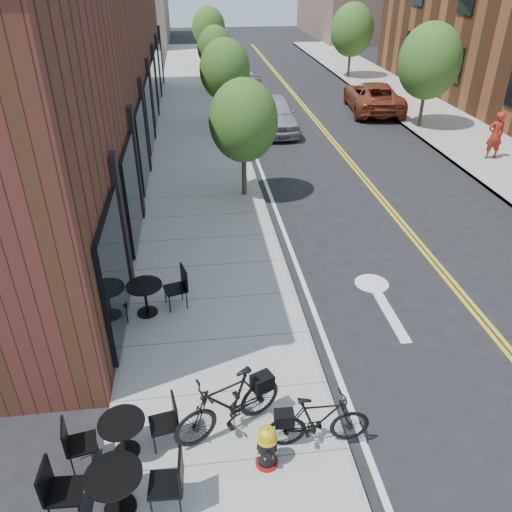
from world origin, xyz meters
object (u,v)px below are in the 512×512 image
bicycle_left (228,404)px  parked_car_a (274,114)px  fire_hydrant (267,447)px  bicycle_right (319,421)px  pedestrian (495,135)px  bistro_set_a (116,487)px  bistro_set_b (123,432)px  parked_car_b (247,90)px  parked_car_far (373,97)px  parked_car_c (234,69)px  bistro_set_c (145,295)px

bicycle_left → parked_car_a: bearing=144.4°
fire_hydrant → bicycle_right: (0.88, 0.29, 0.12)m
bicycle_right → pedestrian: 16.17m
bistro_set_a → bistro_set_b: size_ratio=1.08×
parked_car_b → parked_car_far: bearing=-19.7°
bistro_set_b → parked_car_c: bearing=70.6°
fire_hydrant → parked_car_far: 22.76m
bistro_set_a → bistro_set_c: 4.70m
fire_hydrant → parked_car_a: bearing=98.0°
fire_hydrant → parked_car_far: size_ratio=0.15×
bicycle_left → parked_car_far: size_ratio=0.36×
bistro_set_b → parked_car_b: parked_car_b is taller
fire_hydrant → parked_car_b: parked_car_b is taller
fire_hydrant → bicycle_left: bicycle_left is taller
parked_car_b → pedestrian: bearing=-48.9°
fire_hydrant → pedestrian: 16.96m
bistro_set_a → parked_car_b: parked_car_b is taller
bistro_set_c → bistro_set_b: bearing=-107.8°
bistro_set_a → parked_car_far: (11.00, 21.48, 0.13)m
parked_car_b → bistro_set_c: bearing=-100.9°
bistro_set_a → parked_car_a: (5.20, 18.65, 0.16)m
parked_car_a → parked_car_far: bearing=25.8°
fire_hydrant → bicycle_right: size_ratio=0.49×
parked_car_a → parked_car_far: (5.80, 2.83, -0.03)m
bistro_set_a → parked_car_a: parked_car_a is taller
fire_hydrant → bistro_set_a: bearing=-150.4°
bistro_set_c → parked_car_far: bearing=40.9°
bistro_set_c → bicycle_left: bearing=-81.7°
bicycle_left → bistro_set_a: (-1.68, -1.24, -0.09)m
bistro_set_b → bistro_set_c: size_ratio=0.93×
bicycle_left → parked_car_c: size_ratio=0.42×
bicycle_right → parked_car_far: size_ratio=0.31×
bistro_set_c → fire_hydrant: bearing=-79.6°
parked_car_a → pedestrian: bearing=-33.5°
bistro_set_c → parked_car_a: parked_car_a is taller
bistro_set_b → parked_car_far: size_ratio=0.32×
bistro_set_a → bistro_set_b: bistro_set_a is taller
bicycle_left → parked_car_b: bearing=148.6°
parked_car_a → bistro_set_c: bearing=-110.2°
parked_car_a → parked_car_b: 5.44m
bicycle_right → pedestrian: size_ratio=0.92×
bistro_set_a → pedestrian: size_ratio=1.01×
parked_car_far → pedestrian: size_ratio=2.95×
bicycle_left → pedestrian: size_ratio=1.07×
parked_car_c → pedestrian: size_ratio=2.55×
bistro_set_b → parked_car_b: size_ratio=0.41×
bicycle_left → parked_car_b: 23.00m
bistro_set_c → parked_car_c: 26.22m
bistro_set_b → bistro_set_c: 3.72m
bistro_set_c → parked_car_far: parked_car_far is taller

